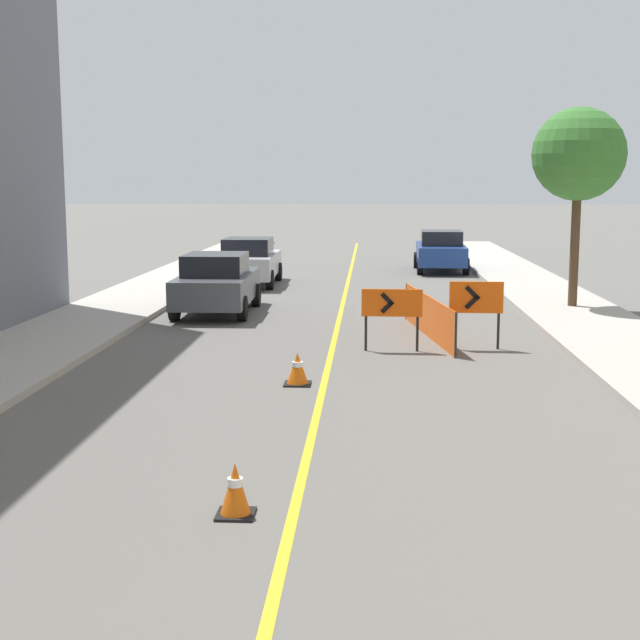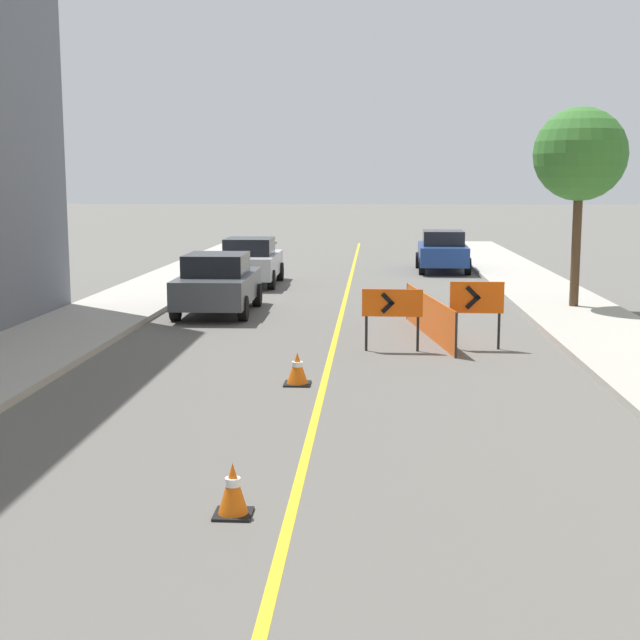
% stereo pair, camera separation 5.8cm
% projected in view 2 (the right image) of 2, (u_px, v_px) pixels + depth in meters
% --- Properties ---
extents(lane_stripe, '(0.12, 58.63, 0.01)m').
position_uv_depth(lane_stripe, '(339.00, 325.00, 21.63)').
color(lane_stripe, gold).
rests_on(lane_stripe, ground_plane).
extents(sidewalk_left, '(2.72, 58.63, 0.14)m').
position_uv_depth(sidewalk_left, '(93.00, 320.00, 21.98)').
color(sidewalk_left, '#ADA89E').
rests_on(sidewalk_left, ground_plane).
extents(sidewalk_right, '(2.72, 58.63, 0.14)m').
position_uv_depth(sidewalk_right, '(593.00, 324.00, 21.25)').
color(sidewalk_right, '#ADA89E').
rests_on(sidewalk_right, ground_plane).
extents(traffic_cone_third, '(0.40, 0.40, 0.57)m').
position_uv_depth(traffic_cone_third, '(233.00, 490.00, 9.21)').
color(traffic_cone_third, black).
rests_on(traffic_cone_third, ground_plane).
extents(traffic_cone_fourth, '(0.46, 0.46, 0.56)m').
position_uv_depth(traffic_cone_fourth, '(297.00, 369.00, 15.19)').
color(traffic_cone_fourth, black).
rests_on(traffic_cone_fourth, ground_plane).
extents(arrow_barricade_primary, '(1.24, 0.10, 1.28)m').
position_uv_depth(arrow_barricade_primary, '(392.00, 306.00, 18.12)').
color(arrow_barricade_primary, '#EF560C').
rests_on(arrow_barricade_primary, ground_plane).
extents(arrow_barricade_secondary, '(1.10, 0.10, 1.41)m').
position_uv_depth(arrow_barricade_secondary, '(477.00, 301.00, 18.34)').
color(arrow_barricade_secondary, '#EF560C').
rests_on(arrow_barricade_secondary, ground_plane).
extents(safety_mesh_fence, '(0.82, 5.07, 0.91)m').
position_uv_depth(safety_mesh_fence, '(429.00, 316.00, 19.95)').
color(safety_mesh_fence, '#EF560C').
rests_on(safety_mesh_fence, ground_plane).
extents(parked_car_curb_near, '(1.94, 4.33, 1.59)m').
position_uv_depth(parked_car_curb_near, '(218.00, 283.00, 23.41)').
color(parked_car_curb_near, '#474C51').
rests_on(parked_car_curb_near, ground_plane).
extents(parked_car_curb_mid, '(1.94, 4.32, 1.59)m').
position_uv_depth(parked_car_curb_mid, '(250.00, 261.00, 29.91)').
color(parked_car_curb_mid, '#B7B7BC').
rests_on(parked_car_curb_mid, ground_plane).
extents(parked_car_curb_far, '(1.95, 4.35, 1.59)m').
position_uv_depth(parked_car_curb_far, '(443.00, 251.00, 34.45)').
color(parked_car_curb_far, navy).
rests_on(parked_car_curb_far, ground_plane).
extents(street_tree_right_near, '(2.45, 2.45, 5.25)m').
position_uv_depth(street_tree_right_near, '(580.00, 155.00, 23.35)').
color(street_tree_right_near, '#4C3823').
rests_on(street_tree_right_near, sidewalk_right).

